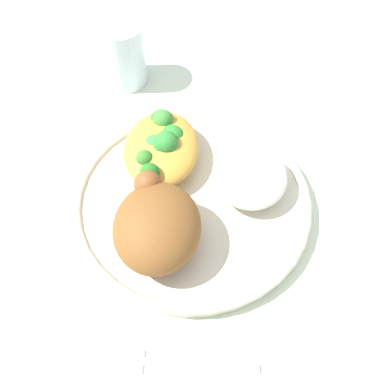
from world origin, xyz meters
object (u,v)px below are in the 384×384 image
object	(u,v)px
fork	(173,363)
napkin	(241,89)
rice_pile	(250,176)
water_glass	(123,54)
roasted_chicken	(157,225)
plate	(192,202)
mac_cheese_with_broccoli	(161,146)

from	to	relation	value
fork	napkin	size ratio (longest dim) A/B	1.05
rice_pile	water_glass	world-z (taller)	water_glass
roasted_chicken	water_glass	world-z (taller)	water_glass
napkin	plate	bearing A→B (deg)	163.75
roasted_chicken	napkin	bearing A→B (deg)	-19.40
fork	napkin	bearing A→B (deg)	-9.92
plate	fork	bearing A→B (deg)	177.46
fork	napkin	distance (m)	0.38
roasted_chicken	water_glass	bearing A→B (deg)	15.26
mac_cheese_with_broccoli	water_glass	bearing A→B (deg)	23.26
rice_pile	fork	bearing A→B (deg)	160.24
plate	roasted_chicken	world-z (taller)	roasted_chicken
rice_pile	water_glass	bearing A→B (deg)	41.62
plate	fork	distance (m)	0.18
fork	roasted_chicken	bearing A→B (deg)	11.46
water_glass	napkin	bearing A→B (deg)	-94.63
rice_pile	fork	xyz separation A→B (m)	(-0.20, 0.07, -0.03)
plate	water_glass	size ratio (longest dim) A/B	3.04
roasted_chicken	fork	xyz separation A→B (m)	(-0.12, -0.02, -0.05)
roasted_chicken	rice_pile	size ratio (longest dim) A/B	1.22
roasted_chicken	mac_cheese_with_broccoli	bearing A→B (deg)	3.27
rice_pile	napkin	distance (m)	0.18
plate	water_glass	bearing A→B (deg)	26.50
water_glass	rice_pile	bearing A→B (deg)	-138.38
mac_cheese_with_broccoli	water_glass	xyz separation A→B (m)	(0.15, 0.07, 0.00)
roasted_chicken	rice_pile	world-z (taller)	roasted_chicken
rice_pile	fork	size ratio (longest dim) A/B	0.64
napkin	roasted_chicken	bearing A→B (deg)	160.60
mac_cheese_with_broccoli	water_glass	world-z (taller)	water_glass
plate	water_glass	distance (m)	0.24
plate	rice_pile	world-z (taller)	rice_pile
water_glass	napkin	xyz separation A→B (m)	(-0.01, -0.16, -0.04)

